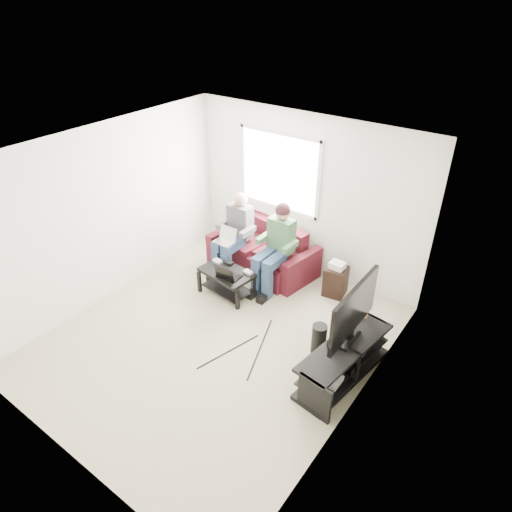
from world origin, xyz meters
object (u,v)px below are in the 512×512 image
(coffee_table, at_px, (227,277))
(tv, at_px, (354,311))
(subwoofer, at_px, (319,339))
(end_table, at_px, (336,280))
(sofa, at_px, (264,254))
(tv_stand, at_px, (343,362))

(coffee_table, bearing_deg, tv, -10.05)
(tv, bearing_deg, subwoofer, 169.51)
(end_table, bearing_deg, tv, -57.37)
(sofa, xyz_separation_m, tv, (2.17, -1.31, 0.65))
(sofa, distance_m, end_table, 1.30)
(end_table, bearing_deg, coffee_table, -144.41)
(sofa, height_order, end_table, sofa)
(coffee_table, height_order, subwoofer, subwoofer)
(tv_stand, distance_m, subwoofer, 0.48)
(sofa, bearing_deg, tv_stand, -32.86)
(tv_stand, xyz_separation_m, tv, (-0.00, 0.10, 0.73))
(sofa, xyz_separation_m, coffee_table, (-0.06, -0.91, 0.00))
(tv_stand, bearing_deg, end_table, 120.90)
(coffee_table, relative_size, end_table, 1.50)
(subwoofer, relative_size, end_table, 0.77)
(tv_stand, relative_size, tv, 1.39)
(sofa, height_order, tv_stand, sofa)
(coffee_table, bearing_deg, end_table, 35.59)
(sofa, distance_m, subwoofer, 2.12)
(tv, relative_size, subwoofer, 2.48)
(coffee_table, relative_size, subwoofer, 1.95)
(coffee_table, xyz_separation_m, tv_stand, (2.24, -0.50, -0.08))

